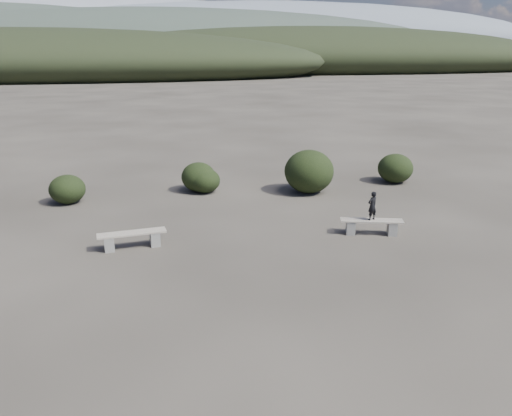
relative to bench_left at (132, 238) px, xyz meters
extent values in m
plane|color=#302B26|center=(2.49, -4.06, -0.27)|extent=(1200.00, 1200.00, 0.00)
cube|color=slate|center=(-0.58, -0.08, -0.07)|extent=(0.29, 0.37, 0.39)
cube|color=slate|center=(0.58, 0.08, -0.07)|extent=(0.29, 0.37, 0.39)
cube|color=gray|center=(0.00, 0.00, 0.15)|extent=(1.80, 0.61, 0.05)
cube|color=slate|center=(6.01, 0.01, -0.08)|extent=(0.32, 0.39, 0.38)
cube|color=slate|center=(7.13, -0.29, -0.08)|extent=(0.32, 0.39, 0.38)
cube|color=gray|center=(6.57, -0.14, 0.14)|extent=(1.76, 0.79, 0.05)
imported|color=black|center=(6.55, -0.13, 0.58)|extent=(0.35, 0.30, 0.82)
ellipsoid|color=black|center=(-2.37, 4.50, 0.22)|extent=(1.19, 1.19, 0.98)
ellipsoid|color=black|center=(2.09, 5.24, 0.27)|extent=(1.25, 1.25, 1.07)
ellipsoid|color=black|center=(2.30, 5.02, 0.18)|extent=(1.12, 1.12, 0.89)
ellipsoid|color=black|center=(6.02, 4.38, 0.51)|extent=(1.78, 1.78, 1.56)
ellipsoid|color=black|center=(9.74, 5.17, 0.30)|extent=(1.36, 1.36, 1.13)
ellipsoid|color=black|center=(-22.51, 85.94, 2.43)|extent=(110.00, 40.00, 12.00)
ellipsoid|color=black|center=(37.49, 105.94, 2.88)|extent=(120.00, 44.00, 14.00)
ellipsoid|color=#2F392E|center=(2.49, 155.94, 5.13)|extent=(190.00, 64.00, 24.00)
ellipsoid|color=slate|center=(72.49, 295.94, 9.63)|extent=(340.00, 110.00, 44.00)
ellipsoid|color=gray|center=(-27.51, 395.94, 12.33)|extent=(460.00, 140.00, 56.00)
camera|label=1|loc=(1.06, -12.56, 4.72)|focal=35.00mm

